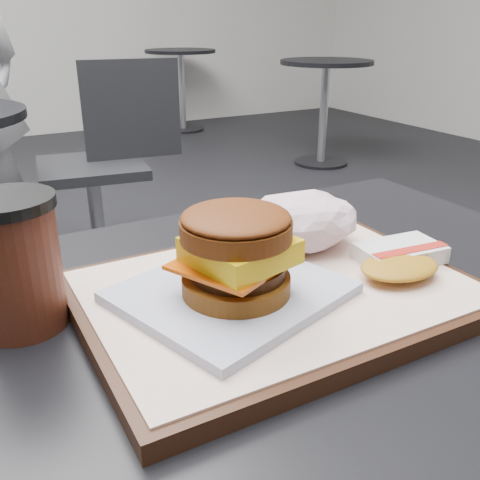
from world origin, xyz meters
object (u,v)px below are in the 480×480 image
crumpled_wrapper (302,221)px  neighbor_chair (106,154)px  serving_tray (276,293)px  customer_table (281,450)px  breakfast_sandwich (235,262)px  hash_brown (399,259)px  coffee_cup (15,263)px

crumpled_wrapper → neighbor_chair: size_ratio=0.16×
serving_tray → crumpled_wrapper: crumpled_wrapper is taller
customer_table → neighbor_chair: bearing=80.3°
serving_tray → crumpled_wrapper: 0.11m
breakfast_sandwich → hash_brown: size_ratio=1.90×
hash_brown → coffee_cup: bearing=163.3°
breakfast_sandwich → crumpled_wrapper: size_ratio=1.69×
serving_tray → breakfast_sandwich: bearing=-171.2°
hash_brown → coffee_cup: (-0.36, 0.11, 0.03)m
crumpled_wrapper → hash_brown: bearing=-60.7°
customer_table → neighbor_chair: (0.31, 1.79, -0.07)m
breakfast_sandwich → coffee_cup: coffee_cup is taller
serving_tray → customer_table: bearing=-69.7°
breakfast_sandwich → neighbor_chair: 1.85m
serving_tray → neighbor_chair: size_ratio=0.43×
hash_brown → crumpled_wrapper: crumpled_wrapper is taller
serving_tray → hash_brown: (0.13, -0.03, 0.02)m
crumpled_wrapper → coffee_cup: coffee_cup is taller
serving_tray → breakfast_sandwich: 0.07m
serving_tray → hash_brown: 0.14m
coffee_cup → neighbor_chair: (0.54, 1.70, -0.32)m
hash_brown → neighbor_chair: neighbor_chair is taller
coffee_cup → serving_tray: bearing=-18.9°
breakfast_sandwich → coffee_cup: size_ratio=1.86×
breakfast_sandwich → serving_tray: bearing=8.8°
breakfast_sandwich → hash_brown: breakfast_sandwich is taller
breakfast_sandwich → coffee_cup: bearing=154.1°
serving_tray → crumpled_wrapper: (0.08, 0.07, 0.04)m
breakfast_sandwich → coffee_cup: (-0.18, 0.09, 0.00)m
coffee_cup → customer_table: bearing=-21.1°
customer_table → breakfast_sandwich: size_ratio=3.45×
serving_tray → coffee_cup: coffee_cup is taller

